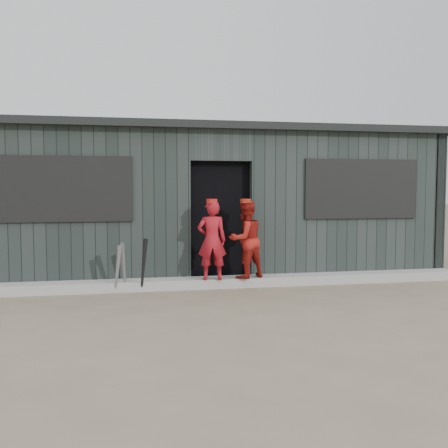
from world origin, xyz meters
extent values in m
plane|color=brown|center=(0.00, 0.00, 0.00)|extent=(80.00, 80.00, 0.00)
cube|color=#969691|center=(0.00, 1.82, 0.07)|extent=(8.00, 0.36, 0.15)
cone|color=gray|center=(-1.64, 1.58, 0.37)|extent=(0.17, 0.27, 0.73)
cone|color=gray|center=(-1.55, 1.64, 0.38)|extent=(0.12, 0.26, 0.77)
cone|color=black|center=(-1.26, 1.56, 0.41)|extent=(0.14, 0.31, 0.83)
imported|color=maroon|center=(-0.22, 1.66, 0.76)|extent=(0.47, 0.33, 1.22)
imported|color=maroon|center=(0.33, 1.72, 0.76)|extent=(0.73, 0.66, 1.22)
imported|color=silver|center=(0.63, 2.30, 0.65)|extent=(0.73, 0.59, 1.30)
cube|color=black|center=(0.00, 3.50, 1.20)|extent=(7.60, 2.70, 2.20)
cube|color=#262D2B|center=(-2.25, 2.10, 1.25)|extent=(3.50, 0.20, 2.50)
cube|color=#2B3330|center=(2.25, 2.10, 1.25)|extent=(3.50, 0.20, 2.50)
cube|color=#2C3432|center=(0.00, 2.10, 2.25)|extent=(1.00, 0.20, 0.50)
cube|color=#2C3533|center=(3.90, 3.50, 1.25)|extent=(0.20, 3.00, 2.50)
cube|color=#2C3432|center=(0.00, 4.90, 1.25)|extent=(8.00, 0.20, 2.50)
cube|color=black|center=(0.00, 3.50, 2.56)|extent=(8.30, 3.30, 0.12)
cube|color=black|center=(-2.40, 1.98, 1.55)|extent=(2.00, 0.04, 1.00)
cube|color=black|center=(2.40, 1.98, 1.55)|extent=(2.00, 0.04, 1.00)
cube|color=black|center=(-0.25, 2.42, 1.35)|extent=(0.23, 0.23, 0.95)
cube|color=black|center=(-0.02, 2.51, 1.30)|extent=(0.26, 0.24, 0.90)
camera|label=1|loc=(-1.45, -5.87, 1.55)|focal=40.00mm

